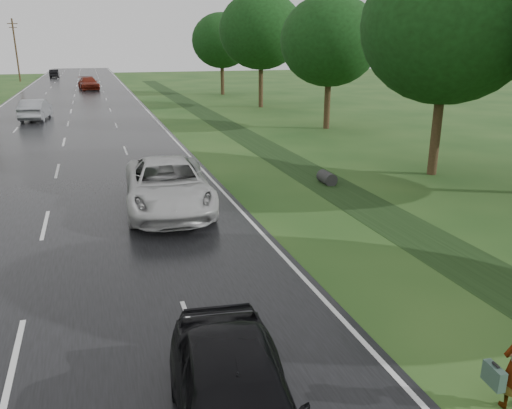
{
  "coord_description": "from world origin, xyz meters",
  "views": [
    {
      "loc": [
        1.9,
        -9.36,
        5.86
      ],
      "look_at": [
        6.3,
        4.18,
        1.3
      ],
      "focal_mm": 35.0,
      "sensor_mm": 36.0,
      "label": 1
    }
  ],
  "objects": [
    {
      "name": "road",
      "position": [
        0.0,
        45.0,
        0.02
      ],
      "size": [
        14.0,
        180.0,
        0.04
      ],
      "primitive_type": "cube",
      "color": "black",
      "rests_on": "ground"
    },
    {
      "name": "tree_east_b",
      "position": [
        17.0,
        10.0,
        6.68
      ],
      "size": [
        7.6,
        7.6,
        10.11
      ],
      "color": "#3B2818",
      "rests_on": "ground"
    },
    {
      "name": "tree_east_f",
      "position": [
        17.5,
        52.0,
        6.37
      ],
      "size": [
        7.2,
        7.2,
        9.62
      ],
      "color": "#3B2818",
      "rests_on": "ground"
    },
    {
      "name": "utility_pole_distant",
      "position": [
        -9.2,
        85.0,
        5.2
      ],
      "size": [
        1.6,
        0.26,
        10.0
      ],
      "color": "#3B2818",
      "rests_on": "ground"
    },
    {
      "name": "tree_east_c",
      "position": [
        18.2,
        24.0,
        6.14
      ],
      "size": [
        7.0,
        7.0,
        9.29
      ],
      "color": "#3B2818",
      "rests_on": "ground"
    },
    {
      "name": "edge_stripe_east",
      "position": [
        6.75,
        45.0,
        0.04
      ],
      "size": [
        0.12,
        180.0,
        0.01
      ],
      "primitive_type": "cube",
      "color": "silver",
      "rests_on": "road"
    },
    {
      "name": "far_car_dark",
      "position": [
        -4.29,
        94.6,
        0.77
      ],
      "size": [
        1.56,
        4.46,
        1.47
      ],
      "primitive_type": "imported",
      "rotation": [
        0.0,
        0.0,
        3.14
      ],
      "color": "black",
      "rests_on": "road"
    },
    {
      "name": "ground",
      "position": [
        0.0,
        0.0,
        0.0
      ],
      "size": [
        220.0,
        220.0,
        0.0
      ],
      "primitive_type": "plane",
      "color": "#1F4318",
      "rests_on": "ground"
    },
    {
      "name": "tree_east_d",
      "position": [
        17.8,
        38.0,
        7.15
      ],
      "size": [
        8.0,
        8.0,
        10.76
      ],
      "color": "#3B2818",
      "rests_on": "ground"
    },
    {
      "name": "dark_sedan",
      "position": [
        3.5,
        -3.48,
        0.85
      ],
      "size": [
        2.47,
        4.94,
        1.62
      ],
      "primitive_type": "imported",
      "rotation": [
        0.0,
        0.0,
        -0.12
      ],
      "color": "black",
      "rests_on": "road"
    },
    {
      "name": "silver_sedan",
      "position": [
        -2.5,
        35.15,
        0.87
      ],
      "size": [
        2.31,
        5.23,
        1.67
      ],
      "primitive_type": "imported",
      "rotation": [
        0.0,
        0.0,
        3.03
      ],
      "color": "gray",
      "rests_on": "road"
    },
    {
      "name": "center_line",
      "position": [
        0.0,
        45.0,
        0.04
      ],
      "size": [
        0.12,
        180.0,
        0.01
      ],
      "primitive_type": "cube",
      "color": "silver",
      "rests_on": "road"
    },
    {
      "name": "drainage_ditch",
      "position": [
        11.5,
        18.71,
        0.04
      ],
      "size": [
        2.2,
        120.0,
        0.56
      ],
      "color": "black",
      "rests_on": "ground"
    },
    {
      "name": "white_pickup",
      "position": [
        4.29,
        8.5,
        0.94
      ],
      "size": [
        3.4,
        6.65,
        1.8
      ],
      "primitive_type": "imported",
      "rotation": [
        0.0,
        0.0,
        -0.06
      ],
      "color": "#B9B9B9",
      "rests_on": "road"
    },
    {
      "name": "far_car_red",
      "position": [
        1.73,
        64.25,
        0.87
      ],
      "size": [
        3.05,
        5.99,
        1.67
      ],
      "primitive_type": "imported",
      "rotation": [
        0.0,
        0.0,
        0.13
      ],
      "color": "maroon",
      "rests_on": "road"
    }
  ]
}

